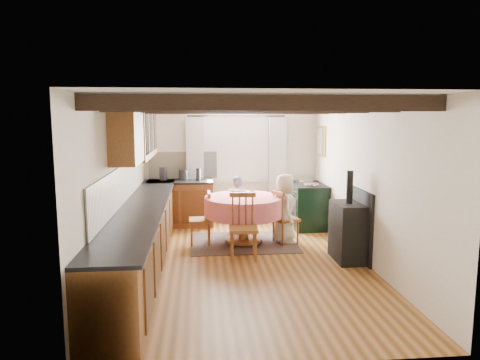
{
  "coord_description": "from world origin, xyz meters",
  "views": [
    {
      "loc": [
        -0.66,
        -6.3,
        2.17
      ],
      "look_at": [
        0.0,
        0.8,
        1.15
      ],
      "focal_mm": 32.8,
      "sensor_mm": 36.0,
      "label": 1
    }
  ],
  "objects": [
    {
      "name": "beam_b",
      "position": [
        0.0,
        -1.0,
        2.31
      ],
      "size": [
        3.6,
        0.16,
        0.16
      ],
      "primitive_type": "cube",
      "color": "black",
      "rests_on": "ceiling"
    },
    {
      "name": "splash_left",
      "position": [
        -1.78,
        0.3,
        1.2
      ],
      "size": [
        0.02,
        4.5,
        0.55
      ],
      "primitive_type": "cube",
      "color": "beige",
      "rests_on": "wall_left"
    },
    {
      "name": "base_cabinet_left",
      "position": [
        -1.5,
        0.0,
        0.44
      ],
      "size": [
        0.6,
        5.3,
        0.88
      ],
      "primitive_type": "cube",
      "color": "brown",
      "rests_on": "floor"
    },
    {
      "name": "chair_near",
      "position": [
        -0.0,
        0.23,
        0.51
      ],
      "size": [
        0.45,
        0.47,
        1.02
      ],
      "primitive_type": null,
      "rotation": [
        0.0,
        0.0,
        -0.04
      ],
      "color": "#9A622E",
      "rests_on": "floor"
    },
    {
      "name": "canister_tall",
      "position": [
        -1.38,
        2.49,
        1.05
      ],
      "size": [
        0.16,
        0.16,
        0.27
      ],
      "primitive_type": "cylinder",
      "color": "#262628",
      "rests_on": "worktop_back"
    },
    {
      "name": "wall_front",
      "position": [
        0.0,
        -2.75,
        1.2
      ],
      "size": [
        3.6,
        0.0,
        2.4
      ],
      "primitive_type": "cube",
      "color": "silver",
      "rests_on": "ground"
    },
    {
      "name": "canister_wide",
      "position": [
        -0.98,
        2.5,
        1.03
      ],
      "size": [
        0.19,
        0.19,
        0.22
      ],
      "primitive_type": "cylinder",
      "color": "#262628",
      "rests_on": "worktop_back"
    },
    {
      "name": "window_pane",
      "position": [
        0.1,
        2.74,
        1.6
      ],
      "size": [
        1.2,
        0.01,
        1.4
      ],
      "primitive_type": "cube",
      "color": "white",
      "rests_on": "wall_back"
    },
    {
      "name": "canister_slim",
      "position": [
        -0.68,
        2.35,
        1.05
      ],
      "size": [
        0.09,
        0.09,
        0.25
      ],
      "primitive_type": "cylinder",
      "color": "#262628",
      "rests_on": "worktop_back"
    },
    {
      "name": "dining_table",
      "position": [
        0.09,
        1.09,
        0.41
      ],
      "size": [
        1.35,
        1.35,
        0.81
      ],
      "primitive_type": null,
      "color": "#D76D72",
      "rests_on": "floor"
    },
    {
      "name": "cast_iron_stove",
      "position": [
        1.58,
        0.01,
        0.69
      ],
      "size": [
        0.41,
        0.69,
        1.38
      ],
      "primitive_type": null,
      "color": "black",
      "rests_on": "floor"
    },
    {
      "name": "curtain_left",
      "position": [
        -0.75,
        2.65,
        1.1
      ],
      "size": [
        0.35,
        0.1,
        2.1
      ],
      "primitive_type": "cube",
      "color": "silver",
      "rests_on": "wall_back"
    },
    {
      "name": "ceiling",
      "position": [
        0.0,
        0.0,
        2.4
      ],
      "size": [
        3.6,
        5.5,
        0.0
      ],
      "primitive_type": "cube",
      "color": "white",
      "rests_on": "ground"
    },
    {
      "name": "window_frame",
      "position": [
        0.1,
        2.73,
        1.6
      ],
      "size": [
        1.34,
        0.03,
        1.54
      ],
      "primitive_type": "cube",
      "color": "white",
      "rests_on": "wall_back"
    },
    {
      "name": "beam_c",
      "position": [
        0.0,
        0.0,
        2.31
      ],
      "size": [
        3.6,
        0.16,
        0.16
      ],
      "primitive_type": "cube",
      "color": "black",
      "rests_on": "ceiling"
    },
    {
      "name": "bowl_a",
      "position": [
        -0.01,
        1.55,
        0.84
      ],
      "size": [
        0.33,
        0.33,
        0.06
      ],
      "primitive_type": "imported",
      "rotation": [
        0.0,
        0.0,
        2.3
      ],
      "color": "silver",
      "rests_on": "dining_table"
    },
    {
      "name": "beam_e",
      "position": [
        0.0,
        2.0,
        2.31
      ],
      "size": [
        3.6,
        0.16,
        0.16
      ],
      "primitive_type": "cube",
      "color": "black",
      "rests_on": "ceiling"
    },
    {
      "name": "wall_plate",
      "position": [
        1.05,
        2.72,
        1.7
      ],
      "size": [
        0.3,
        0.02,
        0.3
      ],
      "primitive_type": "cylinder",
      "rotation": [
        1.57,
        0.0,
        0.0
      ],
      "color": "silver",
      "rests_on": "wall_back"
    },
    {
      "name": "wall_cabinet_solid",
      "position": [
        -1.63,
        -0.3,
        1.9
      ],
      "size": [
        0.34,
        0.9,
        0.7
      ],
      "primitive_type": "cube",
      "color": "brown",
      "rests_on": "wall_left"
    },
    {
      "name": "rug",
      "position": [
        0.09,
        1.09,
        0.01
      ],
      "size": [
        1.8,
        1.4,
        0.01
      ],
      "primitive_type": "cube",
      "color": "#362A26",
      "rests_on": "floor"
    },
    {
      "name": "chair_right",
      "position": [
        0.82,
        1.01,
        0.46
      ],
      "size": [
        0.52,
        0.51,
        0.92
      ],
      "primitive_type": null,
      "rotation": [
        0.0,
        0.0,
        1.91
      ],
      "color": "#9A622E",
      "rests_on": "floor"
    },
    {
      "name": "beam_d",
      "position": [
        0.0,
        1.0,
        2.31
      ],
      "size": [
        3.6,
        0.16,
        0.16
      ],
      "primitive_type": "cube",
      "color": "black",
      "rests_on": "ceiling"
    },
    {
      "name": "worktop_left",
      "position": [
        -1.48,
        0.0,
        0.9
      ],
      "size": [
        0.64,
        5.3,
        0.04
      ],
      "primitive_type": "cube",
      "color": "black",
      "rests_on": "base_cabinet_left"
    },
    {
      "name": "wall_back",
      "position": [
        0.0,
        2.75,
        1.2
      ],
      "size": [
        3.6,
        0.0,
        2.4
      ],
      "primitive_type": "cube",
      "color": "silver",
      "rests_on": "ground"
    },
    {
      "name": "child_far",
      "position": [
        0.04,
        1.89,
        0.54
      ],
      "size": [
        0.4,
        0.27,
        1.07
      ],
      "primitive_type": "imported",
      "rotation": [
        0.0,
        0.0,
        3.1
      ],
      "color": "#4F4E60",
      "rests_on": "floor"
    },
    {
      "name": "wall_picture",
      "position": [
        1.77,
        2.3,
        1.7
      ],
      "size": [
        0.04,
        0.5,
        0.6
      ],
      "primitive_type": "cube",
      "color": "gold",
      "rests_on": "wall_right"
    },
    {
      "name": "worktop_back",
      "position": [
        -1.05,
        2.43,
        0.9
      ],
      "size": [
        1.3,
        0.64,
        0.04
      ],
      "primitive_type": "cube",
      "color": "black",
      "rests_on": "base_cabinet_back"
    },
    {
      "name": "wall_right",
      "position": [
        1.8,
        0.0,
        1.2
      ],
      "size": [
        0.0,
        5.5,
        2.4
      ],
      "primitive_type": "cube",
      "color": "silver",
      "rests_on": "ground"
    },
    {
      "name": "chair_left",
      "position": [
        -0.66,
        1.09,
        0.46
      ],
      "size": [
        0.42,
        0.4,
        0.91
      ],
      "primitive_type": null,
      "rotation": [
        0.0,
        0.0,
        -1.55
      ],
      "color": "#9A622E",
      "rests_on": "floor"
    },
    {
      "name": "bowl_b",
      "position": [
        0.07,
        1.41,
        0.85
      ],
      "size": [
        0.3,
        0.3,
        0.07
      ],
      "primitive_type": "imported",
      "rotation": [
        0.0,
        0.0,
        2.23
      ],
      "color": "silver",
      "rests_on": "dining_table"
    },
    {
      "name": "curtain_rod",
      "position": [
        0.1,
        2.65,
        2.2
      ],
      "size": [
        2.0,
        0.03,
        0.03
      ],
      "primitive_type": "cylinder",
      "rotation": [
        0.0,
        1.57,
        0.0
      ],
      "color": "black",
      "rests_on": "wall_back"
    },
    {
      "name": "curtain_right",
      "position": [
        0.95,
        2.65,
        1.1
      ],
      "size": [
        0.35,
        0.1,
        2.1
      ],
      "primitive_type": "cube",
      "color": "silver",
      "rests_on": "wall_back"
    },
    {
      "name": "wall_left",
      "position": [
        -1.8,
        0.0,
        1.2
      ],
      "size": [
        0.0,
        5.5,
        2.4
      ],
      "primitive_type": "cube",
      "color": "silver",
      "rests_on": "ground"
    },
    {
      "name": "beam_a",
      "position": [
        0.0,
        -2.0,
        2.31
      ],
      "size": [
        3.6,
        0.16,
        0.16
      ],
      "primitive_type": "cube",
      "color": "black",
      "rests_on": "ceiling"
    },
    {
      "name": "cup",
      "position": [
        0.25,
        1.15,
        0.86
      ],
      "size": [
        0.14,
        0.14,
        0.09
      ],
      "primitive_type": "imported",
      "rotation": [
        0.0,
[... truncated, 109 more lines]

